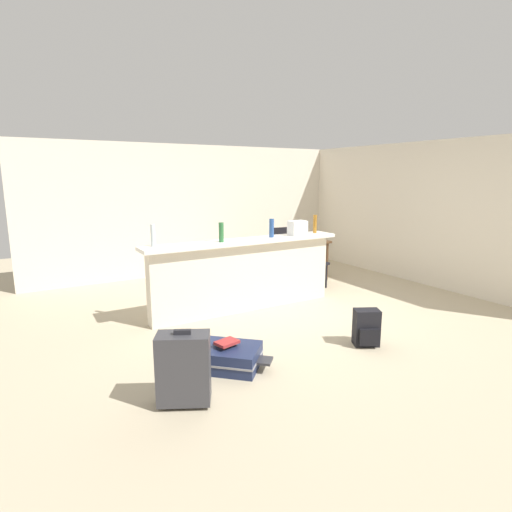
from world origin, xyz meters
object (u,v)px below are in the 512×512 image
(grocery_bag, at_px, (297,228))
(book_stack, at_px, (227,342))
(bottle_clear, at_px, (153,235))
(dining_table, at_px, (295,246))
(dining_chair_far_side, at_px, (278,248))
(suitcase_flat_navy, at_px, (225,357))
(bottle_amber, at_px, (315,224))
(backpack_black, at_px, (367,328))
(suitcase_upright_charcoal, at_px, (184,368))
(bottle_blue, at_px, (272,228))
(bottle_green, at_px, (221,232))
(dining_chair_near_partition, at_px, (310,257))

(grocery_bag, distance_m, book_stack, 2.54)
(grocery_bag, bearing_deg, bottle_clear, 176.33)
(dining_table, bearing_deg, dining_chair_far_side, 87.56)
(dining_chair_far_side, relative_size, suitcase_flat_navy, 1.11)
(bottle_clear, distance_m, book_stack, 1.83)
(bottle_amber, relative_size, book_stack, 0.99)
(dining_chair_far_side, distance_m, suitcase_flat_navy, 4.17)
(backpack_black, height_order, book_stack, backpack_black)
(bottle_clear, height_order, dining_chair_far_side, bottle_clear)
(suitcase_flat_navy, bearing_deg, suitcase_upright_charcoal, -143.78)
(dining_table, height_order, dining_chair_far_side, dining_chair_far_side)
(bottle_blue, xyz_separation_m, grocery_bag, (0.43, -0.04, -0.03))
(bottle_clear, relative_size, bottle_green, 1.06)
(suitcase_flat_navy, height_order, backpack_black, backpack_black)
(bottle_green, relative_size, grocery_bag, 1.02)
(suitcase_flat_navy, height_order, suitcase_upright_charcoal, suitcase_upright_charcoal)
(bottle_blue, distance_m, grocery_bag, 0.44)
(bottle_amber, xyz_separation_m, backpack_black, (-0.70, -1.85, -0.97))
(bottle_blue, xyz_separation_m, suitcase_flat_navy, (-1.51, -1.48, -1.05))
(bottle_blue, bearing_deg, book_stack, -135.36)
(book_stack, bearing_deg, backpack_black, -12.26)
(dining_chair_near_partition, distance_m, suitcase_flat_navy, 3.37)
(grocery_bag, xyz_separation_m, book_stack, (-1.91, -1.42, -0.89))
(dining_table, xyz_separation_m, backpack_black, (-1.07, -2.88, -0.44))
(dining_table, bearing_deg, suitcase_upright_charcoal, -137.88)
(bottle_amber, distance_m, dining_chair_near_partition, 0.89)
(book_stack, bearing_deg, suitcase_flat_navy, -148.25)
(bottle_clear, height_order, backpack_black, bottle_clear)
(grocery_bag, xyz_separation_m, backpack_black, (-0.31, -1.77, -0.94))
(backpack_black, distance_m, suitcase_upright_charcoal, 2.25)
(grocery_bag, height_order, dining_chair_far_side, grocery_bag)
(suitcase_flat_navy, bearing_deg, dining_chair_near_partition, 37.30)
(bottle_green, distance_m, suitcase_flat_navy, 1.92)
(dining_chair_far_side, relative_size, suitcase_upright_charcoal, 1.39)
(dining_chair_near_partition, bearing_deg, dining_table, 85.77)
(suitcase_flat_navy, xyz_separation_m, suitcase_upright_charcoal, (-0.61, -0.45, 0.22))
(dining_chair_near_partition, height_order, dining_chair_far_side, same)
(bottle_amber, relative_size, backpack_black, 0.68)
(bottle_amber, distance_m, dining_table, 1.21)
(dining_chair_near_partition, relative_size, suitcase_upright_charcoal, 1.39)
(dining_table, relative_size, book_stack, 3.85)
(grocery_bag, relative_size, suitcase_upright_charcoal, 0.39)
(dining_chair_near_partition, height_order, book_stack, dining_chair_near_partition)
(bottle_amber, height_order, dining_chair_near_partition, bottle_amber)
(bottle_green, relative_size, dining_table, 0.24)
(dining_chair_near_partition, xyz_separation_m, dining_chair_far_side, (0.06, 1.10, 0.00))
(dining_chair_far_side, bearing_deg, dining_table, -92.44)
(backpack_black, xyz_separation_m, book_stack, (-1.60, 0.35, 0.05))
(suitcase_flat_navy, relative_size, suitcase_upright_charcoal, 1.25)
(bottle_blue, relative_size, suitcase_flat_navy, 0.32)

